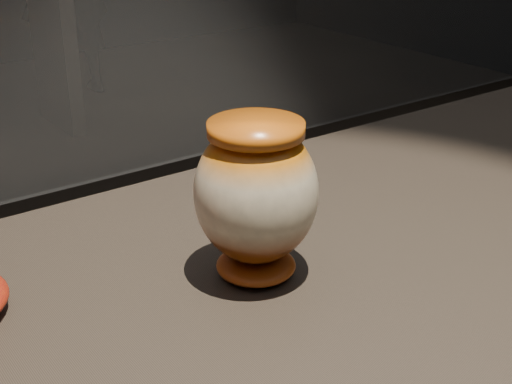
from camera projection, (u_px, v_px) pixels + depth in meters
main_vase at (256, 195)px, 0.81m from camera, size 0.17×0.17×0.19m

